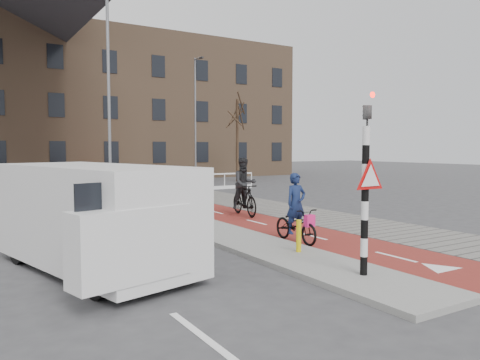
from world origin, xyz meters
TOP-DOWN VIEW (x-y plane):
  - ground at (0.00, 0.00)m, footprint 120.00×120.00m
  - bike_lane at (1.50, 10.00)m, footprint 2.50×60.00m
  - sidewalk at (4.30, 10.00)m, footprint 3.00×60.00m
  - curb_island at (-0.70, 4.00)m, footprint 1.80×16.00m
  - traffic_signal at (-0.60, -2.02)m, footprint 0.80×0.80m
  - bollard at (-0.43, 0.24)m, footprint 0.12×0.12m
  - cyclist_near at (0.55, 1.59)m, footprint 0.69×1.83m
  - cyclist_far at (1.98, 6.56)m, footprint 1.04×2.13m
  - van at (-4.87, 1.48)m, footprint 3.28×5.52m
  - railing at (-5.00, 17.00)m, footprint 28.00×0.10m
  - townhouse_row at (-3.00, 32.00)m, footprint 46.00×10.00m
  - tree_right at (11.07, 22.21)m, footprint 0.21×0.21m
  - streetlight_near at (-1.94, 10.65)m, footprint 0.12×0.12m
  - streetlight_right at (7.18, 21.49)m, footprint 0.12×0.12m

SIDE VIEW (x-z plane):
  - ground at x=0.00m, z-range 0.00..0.00m
  - bike_lane at x=1.50m, z-range 0.00..0.01m
  - sidewalk at x=4.30m, z-range 0.00..0.01m
  - curb_island at x=-0.70m, z-range 0.00..0.12m
  - railing at x=-5.00m, z-range -0.19..0.80m
  - bollard at x=-0.43m, z-range 0.12..0.89m
  - cyclist_near at x=0.55m, z-range -0.30..1.59m
  - cyclist_far at x=1.98m, z-range -0.18..2.02m
  - van at x=-4.87m, z-range 0.06..2.28m
  - traffic_signal at x=-0.60m, z-range 0.15..3.83m
  - tree_right at x=11.07m, z-range 0.00..6.25m
  - streetlight_near at x=-1.94m, z-range 0.00..8.77m
  - streetlight_right at x=7.18m, z-range 0.00..8.82m
  - townhouse_row at x=-3.00m, z-range -0.14..15.76m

